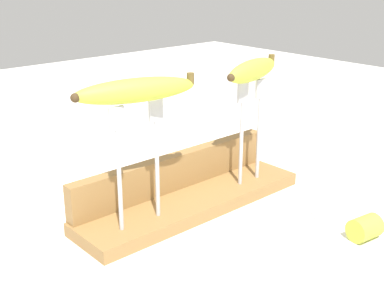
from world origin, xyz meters
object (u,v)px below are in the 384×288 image
(fork_stand_left, at_px, (138,153))
(fork_fallen_near, at_px, (302,216))
(banana_chunk_near, at_px, (365,228))
(banana_raised_right, at_px, (253,70))
(banana_raised_left, at_px, (136,90))
(fork_stand_right, at_px, (251,123))
(wire_coil, at_px, (102,206))

(fork_stand_left, relative_size, fork_fallen_near, 1.47)
(banana_chunk_near, bearing_deg, banana_raised_right, 90.97)
(banana_raised_left, xyz_separation_m, banana_chunk_near, (0.26, -0.25, -0.22))
(fork_fallen_near, distance_m, banana_chunk_near, 0.11)
(banana_raised_right, relative_size, fork_fallen_near, 1.23)
(banana_raised_left, bearing_deg, fork_stand_left, -14.30)
(fork_fallen_near, bearing_deg, banana_raised_left, 150.79)
(banana_raised_right, xyz_separation_m, fork_fallen_near, (-0.01, -0.14, -0.24))
(banana_raised_left, height_order, banana_raised_right, banana_raised_left)
(fork_stand_left, xyz_separation_m, banana_raised_left, (-0.00, 0.00, 0.10))
(fork_fallen_near, bearing_deg, banana_raised_right, 85.42)
(fork_stand_right, relative_size, banana_raised_left, 0.99)
(banana_chunk_near, xyz_separation_m, wire_coil, (-0.26, 0.38, -0.02))
(fork_stand_left, height_order, fork_fallen_near, fork_stand_left)
(banana_raised_left, bearing_deg, fork_fallen_near, -29.21)
(fork_stand_right, height_order, wire_coil, fork_stand_right)
(fork_stand_left, distance_m, fork_fallen_near, 0.32)
(banana_raised_right, bearing_deg, banana_chunk_near, -89.03)
(fork_stand_right, bearing_deg, fork_stand_left, 180.00)
(banana_raised_right, relative_size, banana_chunk_near, 3.08)
(banana_raised_right, height_order, banana_chunk_near, banana_raised_right)
(banana_raised_right, distance_m, wire_coil, 0.37)
(banana_raised_left, distance_m, wire_coil, 0.27)
(banana_raised_left, distance_m, fork_fallen_near, 0.37)
(banana_raised_right, height_order, wire_coil, banana_raised_right)
(banana_raised_right, distance_m, banana_chunk_near, 0.33)
(fork_stand_left, height_order, fork_stand_right, fork_stand_left)
(fork_stand_left, height_order, wire_coil, fork_stand_left)
(fork_stand_left, bearing_deg, banana_chunk_near, -43.60)
(fork_stand_right, bearing_deg, fork_fallen_near, -94.61)
(banana_raised_right, xyz_separation_m, wire_coil, (-0.25, 0.13, -0.24))
(banana_chunk_near, distance_m, wire_coil, 0.46)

